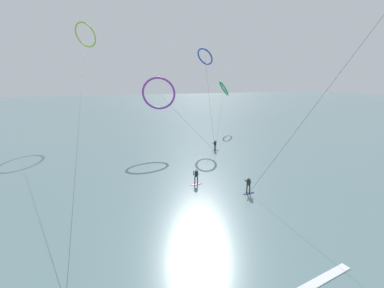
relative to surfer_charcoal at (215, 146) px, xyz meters
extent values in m
cube|color=slate|center=(-8.97, 71.61, -0.78)|extent=(400.00, 200.00, 0.08)
ellipsoid|color=black|center=(0.00, -0.01, -0.71)|extent=(1.40, 0.40, 0.06)
cylinder|color=#191E38|center=(0.04, -0.14, -0.28)|extent=(0.12, 0.12, 0.80)
cylinder|color=#191E38|center=(-0.04, 0.13, -0.28)|extent=(0.12, 0.12, 0.80)
cube|color=#191E38|center=(0.00, -0.01, 0.43)|extent=(0.28, 0.36, 0.62)
sphere|color=tan|center=(0.00, -0.01, 0.85)|extent=(0.22, 0.22, 0.22)
cylinder|color=#191E38|center=(0.06, -0.10, 0.48)|extent=(0.51, 0.22, 0.39)
cylinder|color=#191E38|center=(-0.06, 0.32, 0.48)|extent=(0.51, 0.22, 0.39)
ellipsoid|color=navy|center=(-3.89, -15.48, -0.71)|extent=(1.40, 0.40, 0.06)
cylinder|color=#1E2823|center=(-3.96, -15.36, -0.28)|extent=(0.12, 0.12, 0.80)
cylinder|color=#1E2823|center=(-3.81, -15.60, -0.28)|extent=(0.12, 0.12, 0.80)
cube|color=#1E2823|center=(-3.89, -15.48, 0.43)|extent=(0.34, 0.38, 0.62)
sphere|color=tan|center=(-3.89, -15.48, 0.85)|extent=(0.22, 0.22, 0.22)
cylinder|color=#1E2823|center=(-4.01, -15.18, 0.48)|extent=(0.47, 0.35, 0.39)
cylinder|color=#1E2823|center=(-3.77, -15.54, 0.48)|extent=(0.47, 0.35, 0.39)
ellipsoid|color=#CC288E|center=(-7.79, -11.53, -0.71)|extent=(1.40, 0.40, 0.06)
cylinder|color=#191E38|center=(-7.65, -11.57, -0.28)|extent=(0.12, 0.12, 0.80)
cylinder|color=#191E38|center=(-7.92, -11.49, -0.28)|extent=(0.12, 0.12, 0.80)
cube|color=#191E38|center=(-7.79, -11.53, 0.43)|extent=(0.36, 0.28, 0.62)
sphere|color=tan|center=(-7.79, -11.53, 0.85)|extent=(0.22, 0.22, 0.22)
cylinder|color=#191E38|center=(-7.58, -11.47, 0.48)|extent=(0.23, 0.51, 0.39)
cylinder|color=#191E38|center=(-8.00, -11.35, 0.48)|extent=(0.23, 0.51, 0.39)
cylinder|color=#3F3F3F|center=(0.05, -20.02, 9.71)|extent=(7.91, 9.11, 21.08)
torus|color=#2647B7|center=(2.99, 11.21, 14.36)|extent=(3.33, 4.06, 3.05)
cylinder|color=#3F3F3F|center=(1.50, 5.60, 6.70)|extent=(3.02, 11.24, 15.05)
torus|color=#199351|center=(10.36, 17.34, 8.30)|extent=(3.25, 4.23, 3.34)
cylinder|color=#3F3F3F|center=(5.18, 8.67, 3.66)|extent=(10.38, 17.37, 8.98)
torus|color=purple|center=(-7.41, 5.58, 8.08)|extent=(5.55, 2.73, 5.13)
cylinder|color=#3F3F3F|center=(-3.70, 2.78, 3.55)|extent=(7.44, 5.61, 8.75)
torus|color=#8CC62D|center=(-17.65, 25.95, 19.19)|extent=(5.28, 5.27, 4.83)
cylinder|color=#3F3F3F|center=(-18.55, 1.24, 9.12)|extent=(1.83, 49.45, 19.90)
camera|label=1|loc=(-17.30, -35.28, 10.03)|focal=24.06mm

